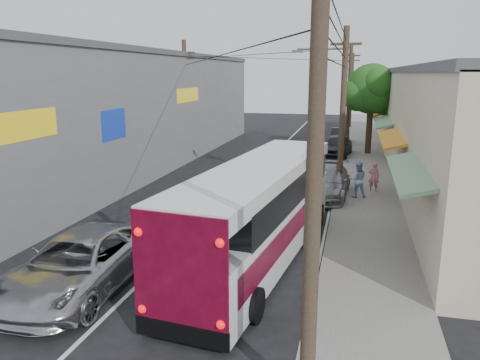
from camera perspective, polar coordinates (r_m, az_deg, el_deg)
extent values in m
plane|color=black|center=(12.62, -16.05, -15.65)|extent=(120.00, 120.00, 0.00)
cube|color=slate|center=(30.09, 14.92, 1.25)|extent=(3.00, 80.00, 0.12)
cube|color=beige|center=(32.06, 23.29, 6.66)|extent=(6.00, 40.00, 6.00)
cube|color=#4C4C51|center=(31.93, 23.80, 12.18)|extent=(6.20, 40.00, 0.30)
cube|color=#19742D|center=(15.91, 20.44, 1.13)|extent=(1.39, 6.00, 0.46)
cube|color=orange|center=(23.77, 18.39, 4.96)|extent=(1.39, 6.00, 0.46)
cube|color=#19742D|center=(31.70, 17.35, 6.88)|extent=(1.39, 6.00, 0.46)
cube|color=orange|center=(39.66, 16.73, 8.03)|extent=(1.39, 6.00, 0.46)
cube|color=#19742D|center=(47.64, 16.31, 8.79)|extent=(1.39, 6.00, 0.46)
cube|color=slate|center=(31.09, -13.71, 8.10)|extent=(7.00, 36.00, 7.00)
cube|color=#4C4C51|center=(31.02, -14.08, 14.73)|extent=(7.20, 36.00, 0.30)
cube|color=yellow|center=(17.41, -24.95, 6.04)|extent=(0.12, 3.50, 1.00)
cube|color=#1433A5|center=(22.44, -15.25, 6.53)|extent=(0.12, 2.20, 1.40)
cube|color=yellow|center=(31.47, -6.43, 10.26)|extent=(0.12, 4.00, 0.90)
cylinder|color=#473828|center=(7.77, 8.97, -1.63)|extent=(0.28, 0.28, 8.00)
cylinder|color=#473828|center=(22.59, 12.39, 7.74)|extent=(0.28, 0.28, 8.00)
cube|color=#473828|center=(22.54, 12.80, 15.86)|extent=(1.40, 0.12, 0.12)
cylinder|color=#473828|center=(37.56, 13.11, 9.67)|extent=(0.28, 0.28, 8.00)
cube|color=#473828|center=(37.53, 13.37, 14.55)|extent=(1.40, 0.12, 0.12)
cylinder|color=#473828|center=(52.54, 13.42, 10.50)|extent=(0.28, 0.28, 8.00)
cube|color=#473828|center=(52.52, 13.61, 13.98)|extent=(1.40, 0.12, 0.12)
cylinder|color=#473828|center=(31.55, -6.67, 9.35)|extent=(0.28, 0.28, 8.00)
cube|color=#473828|center=(31.51, -6.83, 15.17)|extent=(1.40, 0.12, 0.12)
cylinder|color=#59595E|center=(22.59, 9.88, 15.47)|extent=(2.20, 0.10, 0.10)
cube|color=#59595E|center=(22.70, 7.00, 15.30)|extent=(0.50, 0.18, 0.12)
cylinder|color=#3F2B19|center=(35.73, 15.47, 6.17)|extent=(0.44, 0.44, 4.00)
sphere|color=#1F4412|center=(35.53, 15.74, 10.65)|extent=(3.60, 3.60, 3.60)
sphere|color=#1F4412|center=(36.20, 17.26, 9.64)|extent=(2.60, 2.60, 2.60)
sphere|color=#1F4412|center=(35.13, 14.23, 10.06)|extent=(2.40, 2.40, 2.40)
sphere|color=#1F4412|center=(34.54, 16.50, 11.22)|extent=(2.20, 2.20, 2.20)
sphere|color=#1F4412|center=(36.42, 15.24, 11.04)|extent=(2.00, 2.00, 2.00)
cube|color=white|center=(15.09, 2.41, -6.00)|extent=(3.50, 11.01, 1.71)
cube|color=black|center=(15.15, 2.99, -0.95)|extent=(3.31, 9.22, 0.90)
cube|color=white|center=(14.59, 2.48, 1.06)|extent=(3.50, 11.01, 0.45)
cube|color=maroon|center=(10.14, -7.37, -11.19)|extent=(2.23, 0.33, 2.62)
cube|color=black|center=(10.79, -7.15, -17.98)|extent=(2.25, 0.35, 0.45)
sphere|color=red|center=(11.00, -11.81, -15.11)|extent=(0.20, 0.20, 0.20)
sphere|color=red|center=(10.21, -2.35, -17.19)|extent=(0.20, 0.20, 0.20)
sphere|color=red|center=(10.28, -12.28, -6.19)|extent=(0.20, 0.20, 0.20)
sphere|color=red|center=(9.43, -2.45, -7.66)|extent=(0.20, 0.20, 0.20)
cylinder|color=black|center=(12.51, -8.29, -13.18)|extent=(0.37, 0.93, 0.90)
cylinder|color=black|center=(11.69, 1.80, -15.03)|extent=(0.37, 0.93, 0.90)
cylinder|color=black|center=(18.05, 1.68, -4.74)|extent=(0.37, 0.93, 0.90)
cylinder|color=black|center=(17.49, 8.71, -5.47)|extent=(0.37, 0.93, 0.90)
cylinder|color=black|center=(19.28, 2.99, -3.59)|extent=(0.37, 0.93, 0.90)
cylinder|color=black|center=(18.76, 9.58, -4.23)|extent=(0.37, 0.93, 0.90)
imported|color=#ADADB4|center=(13.84, -19.02, -9.62)|extent=(2.72, 5.73, 1.58)
imported|color=gray|center=(23.13, 10.52, -0.26)|extent=(2.34, 5.16, 1.47)
imported|color=#28282D|center=(34.54, 11.72, 4.10)|extent=(2.32, 4.76, 1.56)
imported|color=black|center=(40.61, 12.10, 5.22)|extent=(1.53, 4.12, 1.35)
imported|color=#D16E91|center=(24.28, 16.00, 0.38)|extent=(0.57, 0.40, 1.48)
imported|color=#9AB3E0|center=(22.87, 14.14, 0.07)|extent=(0.94, 0.79, 1.74)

